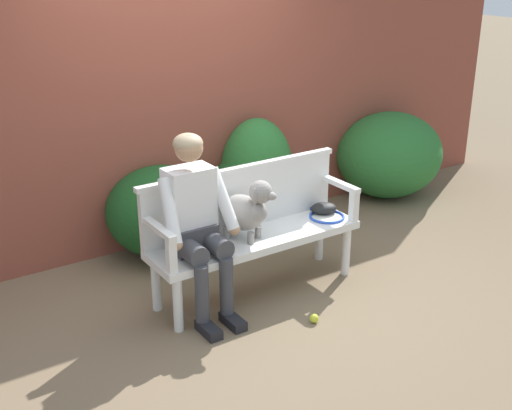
% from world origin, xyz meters
% --- Properties ---
extents(ground_plane, '(40.00, 40.00, 0.00)m').
position_xyz_m(ground_plane, '(0.00, 0.00, 0.00)').
color(ground_plane, '#7A664C').
extents(brick_garden_fence, '(8.00, 0.30, 2.51)m').
position_xyz_m(brick_garden_fence, '(0.00, 1.42, 1.25)').
color(brick_garden_fence, brown).
rests_on(brick_garden_fence, ground).
extents(hedge_bush_mid_left, '(0.84, 0.70, 0.76)m').
position_xyz_m(hedge_bush_mid_left, '(0.66, 1.07, 0.38)').
color(hedge_bush_mid_left, '#194C1E').
rests_on(hedge_bush_mid_left, ground).
extents(hedge_bush_far_left, '(0.97, 0.97, 0.79)m').
position_xyz_m(hedge_bush_far_left, '(-0.29, 1.04, 0.39)').
color(hedge_bush_far_left, '#194C1E').
rests_on(hedge_bush_far_left, ground).
extents(hedge_bush_far_right, '(0.70, 0.67, 1.06)m').
position_xyz_m(hedge_bush_far_right, '(0.75, 1.10, 0.53)').
color(hedge_bush_far_right, '#286B2D').
rests_on(hedge_bush_far_right, ground).
extents(hedge_bush_mid_right, '(1.18, 1.06, 0.91)m').
position_xyz_m(hedge_bush_mid_right, '(2.39, 1.00, 0.46)').
color(hedge_bush_mid_right, '#286B2D').
rests_on(hedge_bush_mid_right, ground).
extents(garden_bench, '(1.70, 0.47, 0.48)m').
position_xyz_m(garden_bench, '(0.00, 0.00, 0.41)').
color(garden_bench, white).
rests_on(garden_bench, ground).
extents(bench_backrest, '(1.74, 0.06, 0.50)m').
position_xyz_m(bench_backrest, '(0.00, 0.20, 0.73)').
color(bench_backrest, white).
rests_on(bench_backrest, garden_bench).
extents(bench_armrest_left_end, '(0.06, 0.47, 0.28)m').
position_xyz_m(bench_armrest_left_end, '(-0.81, -0.08, 0.68)').
color(bench_armrest_left_end, white).
rests_on(bench_armrest_left_end, garden_bench).
extents(bench_armrest_right_end, '(0.06, 0.47, 0.28)m').
position_xyz_m(bench_armrest_right_end, '(0.81, -0.08, 0.68)').
color(bench_armrest_right_end, white).
rests_on(bench_armrest_right_end, garden_bench).
extents(person_seated, '(0.56, 0.63, 1.35)m').
position_xyz_m(person_seated, '(-0.52, -0.01, 0.75)').
color(person_seated, black).
rests_on(person_seated, ground).
extents(dog_on_bench, '(0.37, 0.47, 0.48)m').
position_xyz_m(dog_on_bench, '(-0.09, -0.02, 0.72)').
color(dog_on_bench, gray).
rests_on(dog_on_bench, garden_bench).
extents(tennis_racket, '(0.29, 0.56, 0.03)m').
position_xyz_m(tennis_racket, '(0.68, 0.00, 0.49)').
color(tennis_racket, blue).
rests_on(tennis_racket, garden_bench).
extents(baseball_glove, '(0.26, 0.23, 0.09)m').
position_xyz_m(baseball_glove, '(0.71, 0.06, 0.52)').
color(baseball_glove, black).
rests_on(baseball_glove, garden_bench).
extents(tennis_ball, '(0.07, 0.07, 0.07)m').
position_xyz_m(tennis_ball, '(0.09, -0.62, 0.03)').
color(tennis_ball, '#CCDB33').
rests_on(tennis_ball, ground).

